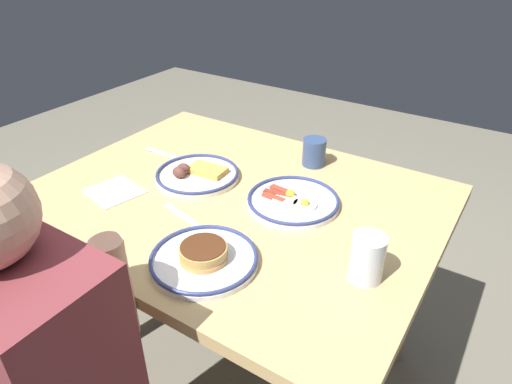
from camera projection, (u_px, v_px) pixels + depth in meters
The scene contains 10 objects.
ground_plane at pixel (238, 362), 1.75m from camera, with size 6.00×6.00×0.00m, color #6B6657.
dining_table at pixel (234, 225), 1.42m from camera, with size 1.19×0.93×0.76m.
plate_near_main at pixel (197, 174), 1.45m from camera, with size 0.27×0.27×0.05m.
plate_center_pancakes at pixel (293, 201), 1.32m from camera, with size 0.27×0.27×0.04m.
plate_far_companion at pixel (204, 258), 1.09m from camera, with size 0.27×0.27×0.05m.
coffee_mug at pixel (315, 152), 1.52m from camera, with size 0.08×0.11×0.09m.
drinking_glass at pixel (367, 260), 1.03m from camera, with size 0.08×0.08×0.12m.
paper_napkin at pixel (115, 191), 1.38m from camera, with size 0.15×0.14×0.00m, color white.
fork_near at pixel (168, 155), 1.60m from camera, with size 0.21×0.03×0.01m.
fork_far at pixel (185, 217), 1.26m from camera, with size 0.19×0.06×0.01m.
Camera 1 is at (-0.69, 0.94, 1.47)m, focal length 31.65 mm.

